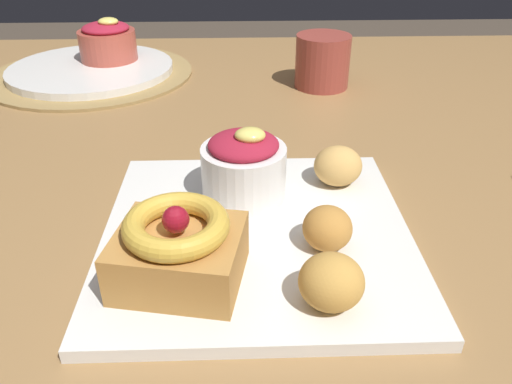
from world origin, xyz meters
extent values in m
cube|color=olive|center=(0.00, 0.00, 0.71)|extent=(1.25, 1.15, 0.04)
cylinder|color=olive|center=(-0.54, 0.49, 0.34)|extent=(0.07, 0.07, 0.69)
cylinder|color=olive|center=(0.54, 0.49, 0.34)|extent=(0.07, 0.07, 0.69)
cylinder|color=#997A47|center=(-0.23, 0.33, 0.73)|extent=(0.35, 0.35, 0.00)
cube|color=white|center=(0.04, -0.16, 0.74)|extent=(0.28, 0.28, 0.01)
cube|color=#B77F3D|center=(-0.03, -0.23, 0.76)|extent=(0.11, 0.10, 0.04)
torus|color=gold|center=(-0.03, -0.23, 0.79)|extent=(0.10, 0.10, 0.02)
sphere|color=maroon|center=(-0.03, -0.23, 0.80)|extent=(0.02, 0.02, 0.02)
cylinder|color=white|center=(0.03, -0.10, 0.77)|extent=(0.08, 0.08, 0.05)
ellipsoid|color=#A31E33|center=(0.03, -0.10, 0.80)|extent=(0.07, 0.07, 0.02)
ellipsoid|color=#EAD666|center=(0.03, -0.10, 0.81)|extent=(0.03, 0.03, 0.01)
ellipsoid|color=#BC7F38|center=(0.10, -0.19, 0.76)|extent=(0.04, 0.04, 0.04)
ellipsoid|color=tan|center=(0.13, -0.08, 0.76)|extent=(0.05, 0.05, 0.04)
ellipsoid|color=gold|center=(0.09, -0.26, 0.76)|extent=(0.05, 0.05, 0.04)
cylinder|color=white|center=(-0.23, 0.33, 0.74)|extent=(0.28, 0.28, 0.01)
cylinder|color=#B24C3D|center=(-0.21, 0.37, 0.77)|extent=(0.10, 0.10, 0.05)
ellipsoid|color=#A31E33|center=(-0.21, 0.37, 0.80)|extent=(0.08, 0.08, 0.02)
ellipsoid|color=#EAD666|center=(-0.20, 0.36, 0.81)|extent=(0.03, 0.03, 0.01)
cylinder|color=#993D33|center=(0.16, 0.26, 0.77)|extent=(0.09, 0.09, 0.08)
camera|label=1|loc=(0.02, -0.55, 1.02)|focal=35.95mm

